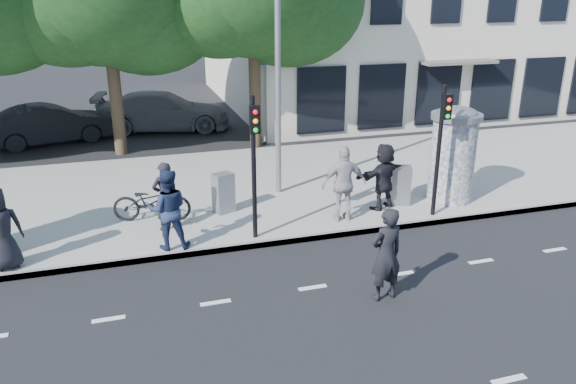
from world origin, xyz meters
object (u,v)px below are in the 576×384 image
object	(u,v)px
ad_column_right	(453,152)
man_road	(386,254)
cabinet_left	(223,193)
car_mid	(50,124)
ped_a	(0,229)
ped_c	(168,210)
cabinet_right	(401,185)
street_lamp	(278,27)
traffic_pole_near	(254,154)
traffic_pole_far	(441,138)
ped_e	(344,184)
car_right	(163,111)
ped_b	(165,196)
ped_f	(384,176)
bicycle	(152,202)

from	to	relation	value
ad_column_right	man_road	xyz separation A→B (m)	(-3.99, -4.08, -0.58)
cabinet_left	car_mid	xyz separation A→B (m)	(-5.04, 9.36, 0.08)
ped_a	ped_c	xyz separation A→B (m)	(3.44, 0.00, 0.03)
cabinet_right	street_lamp	bearing A→B (deg)	168.87
traffic_pole_near	traffic_pole_far	distance (m)	4.80
traffic_pole_far	man_road	world-z (taller)	traffic_pole_far
cabinet_left	street_lamp	bearing A→B (deg)	7.46
ped_e	ped_c	bearing A→B (deg)	7.81
traffic_pole_near	car_right	bearing A→B (deg)	94.89
traffic_pole_near	street_lamp	distance (m)	4.07
man_road	ped_b	bearing A→B (deg)	-57.91
traffic_pole_near	ped_c	size ratio (longest dim) A/B	1.82
ad_column_right	man_road	distance (m)	5.74
traffic_pole_far	cabinet_left	distance (m)	5.74
street_lamp	ped_b	world-z (taller)	street_lamp
ped_a	ped_b	world-z (taller)	ped_a
ped_b	ped_f	distance (m)	5.70
traffic_pole_near	bicycle	distance (m)	3.29
ped_a	cabinet_right	size ratio (longest dim) A/B	1.67
ad_column_right	cabinet_left	xyz separation A→B (m)	(-6.22, 0.93, -0.85)
ped_c	traffic_pole_near	bearing A→B (deg)	-175.92
cabinet_left	cabinet_right	distance (m)	4.82
ped_e	ped_b	bearing A→B (deg)	-6.17
ped_f	ped_e	bearing A→B (deg)	-1.16
street_lamp	traffic_pole_far	bearing A→B (deg)	-39.88
traffic_pole_near	man_road	xyz separation A→B (m)	(1.81, -3.17, -1.28)
ped_a	ped_c	world-z (taller)	ped_c
street_lamp	ped_b	bearing A→B (deg)	-153.07
traffic_pole_far	ped_a	size ratio (longest dim) A/B	1.88
man_road	car_mid	bearing A→B (deg)	-72.34
street_lamp	ped_c	distance (m)	5.75
ped_b	car_mid	bearing A→B (deg)	-84.07
traffic_pole_near	cabinet_left	bearing A→B (deg)	102.78
ped_a	ped_c	bearing A→B (deg)	164.11
bicycle	cabinet_left	xyz separation A→B (m)	(1.85, 0.04, 0.02)
traffic_pole_near	man_road	size ratio (longest dim) A/B	1.78
ped_b	car_right	world-z (taller)	ped_b
cabinet_right	car_mid	xyz separation A→B (m)	(-9.79, 10.18, 0.08)
street_lamp	ped_a	distance (m)	8.28
cabinet_left	car_right	size ratio (longest dim) A/B	0.19
ped_f	ped_a	bearing A→B (deg)	-15.39
traffic_pole_far	ped_a	distance (m)	10.31
traffic_pole_near	car_mid	xyz separation A→B (m)	(-5.45, 11.20, -1.46)
ped_e	cabinet_left	bearing A→B (deg)	-23.67
ped_b	man_road	world-z (taller)	man_road
bicycle	car_mid	xyz separation A→B (m)	(-3.18, 9.40, 0.10)
ped_e	bicycle	distance (m)	4.89
ped_a	cabinet_left	size ratio (longest dim) A/B	1.69
ad_column_right	cabinet_left	world-z (taller)	ad_column_right
traffic_pole_far	ped_f	distance (m)	1.82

